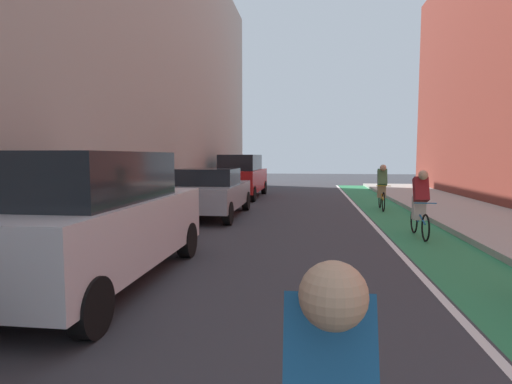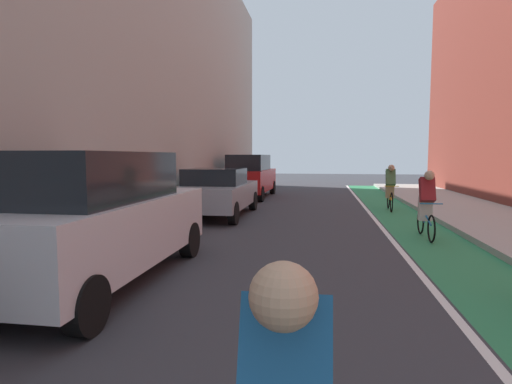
# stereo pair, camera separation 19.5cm
# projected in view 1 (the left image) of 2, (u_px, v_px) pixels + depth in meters

# --- Properties ---
(ground_plane) EXTENTS (72.68, 72.68, 0.00)m
(ground_plane) POSITION_uv_depth(u_px,v_px,m) (293.00, 244.00, 9.05)
(ground_plane) COLOR #38383D
(bike_lane_paint) EXTENTS (1.60, 33.03, 0.00)m
(bike_lane_paint) POSITION_uv_depth(u_px,v_px,m) (414.00, 231.00, 10.63)
(bike_lane_paint) COLOR #2D8451
(bike_lane_paint) RESTS_ON ground
(lane_divider_stripe) EXTENTS (0.12, 33.03, 0.00)m
(lane_divider_stripe) POSITION_uv_depth(u_px,v_px,m) (378.00, 230.00, 10.75)
(lane_divider_stripe) COLOR white
(lane_divider_stripe) RESTS_ON ground
(building_facade_left) EXTENTS (3.00, 33.03, 10.83)m
(building_facade_left) POSITION_uv_depth(u_px,v_px,m) (91.00, 28.00, 11.27)
(building_facade_left) COLOR #B2ADA3
(building_facade_left) RESTS_ON ground
(parked_suv_white) EXTENTS (1.91, 4.62, 1.98)m
(parked_suv_white) POSITION_uv_depth(u_px,v_px,m) (95.00, 218.00, 6.06)
(parked_suv_white) COLOR silver
(parked_suv_white) RESTS_ON ground
(parked_sedan_silver) EXTENTS (2.02, 4.34, 1.53)m
(parked_sedan_silver) POSITION_uv_depth(u_px,v_px,m) (210.00, 192.00, 13.09)
(parked_sedan_silver) COLOR #9EA0A8
(parked_sedan_silver) RESTS_ON ground
(parked_suv_red) EXTENTS (1.92, 4.77, 1.98)m
(parked_suv_red) POSITION_uv_depth(u_px,v_px,m) (242.00, 176.00, 19.13)
(parked_suv_red) COLOR red
(parked_suv_red) RESTS_ON ground
(cyclist_trailing) EXTENTS (0.48, 1.67, 1.59)m
(cyclist_trailing) POSITION_uv_depth(u_px,v_px,m) (420.00, 203.00, 9.74)
(cyclist_trailing) COLOR black
(cyclist_trailing) RESTS_ON ground
(cyclist_far) EXTENTS (0.48, 1.74, 1.62)m
(cyclist_far) POSITION_uv_depth(u_px,v_px,m) (382.00, 186.00, 14.67)
(cyclist_far) COLOR black
(cyclist_far) RESTS_ON ground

